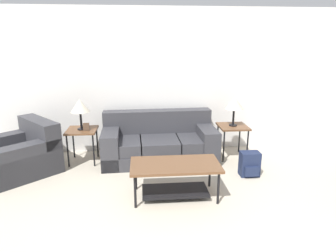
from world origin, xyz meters
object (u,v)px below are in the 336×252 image
at_px(table_lamp_left, 80,106).
at_px(backpack, 250,164).
at_px(side_table_left, 82,133).
at_px(couch, 159,143).
at_px(armchair, 20,155).
at_px(table_lamp_right, 234,103).
at_px(coffee_table, 175,172).
at_px(side_table_right, 233,129).

bearing_deg(table_lamp_left, backpack, -16.76).
bearing_deg(side_table_left, couch, 0.15).
bearing_deg(armchair, table_lamp_right, 5.53).
relative_size(armchair, coffee_table, 1.23).
distance_m(table_lamp_right, backpack, 1.13).
height_order(coffee_table, side_table_left, side_table_left).
distance_m(couch, side_table_left, 1.32).
bearing_deg(side_table_left, backpack, -16.76).
bearing_deg(table_lamp_left, couch, 0.15).
height_order(couch, table_lamp_right, table_lamp_right).
distance_m(side_table_left, backpack, 2.79).
bearing_deg(backpack, side_table_right, 93.15).
xyz_separation_m(armchair, side_table_left, (0.91, 0.34, 0.24)).
relative_size(couch, backpack, 5.15).
relative_size(coffee_table, table_lamp_left, 2.25).
bearing_deg(armchair, side_table_right, 5.53).
bearing_deg(backpack, armchair, 172.67).
bearing_deg(backpack, side_table_left, 163.24).
xyz_separation_m(armchair, backpack, (3.56, -0.46, -0.10)).
relative_size(armchair, table_lamp_right, 2.78).
bearing_deg(side_table_left, armchair, -159.45).
height_order(couch, table_lamp_left, table_lamp_left).
bearing_deg(armchair, table_lamp_left, 20.55).
distance_m(side_table_left, side_table_right, 2.61).
xyz_separation_m(couch, backpack, (1.35, -0.80, -0.11)).
bearing_deg(side_table_right, armchair, -174.47).
distance_m(armchair, side_table_left, 1.00).
bearing_deg(table_lamp_left, table_lamp_right, 0.00).
relative_size(side_table_left, backpack, 1.53).
relative_size(couch, armchair, 1.36).
bearing_deg(backpack, coffee_table, -155.84).
bearing_deg(side_table_right, table_lamp_right, -95.71).
xyz_separation_m(couch, coffee_table, (0.13, -1.35, 0.05)).
bearing_deg(couch, backpack, -30.72).
relative_size(couch, table_lamp_right, 3.78).
bearing_deg(armchair, coffee_table, -23.20).
height_order(table_lamp_left, table_lamp_right, same).
height_order(side_table_right, backpack, side_table_right).
bearing_deg(table_lamp_left, side_table_left, 95.71).
xyz_separation_m(side_table_left, side_table_right, (2.61, 0.00, 0.00)).
bearing_deg(table_lamp_right, backpack, -86.85).
xyz_separation_m(table_lamp_left, table_lamp_right, (2.61, 0.00, 0.00)).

